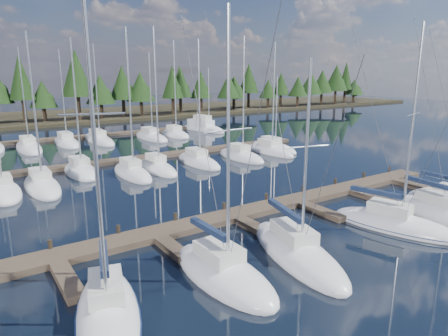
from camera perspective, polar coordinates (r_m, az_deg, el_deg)
ground at (r=38.83m, az=-9.04°, el=-1.82°), size 260.00×260.00×0.00m
far_shore at (r=95.88m, az=-24.46°, el=6.54°), size 220.00×30.00×0.60m
main_dock at (r=28.31m, az=1.90°, el=-7.17°), size 44.00×6.13×0.90m
back_docks at (r=56.77m, az=-17.43°, el=2.86°), size 50.00×21.80×0.40m
front_sailboat_1 at (r=18.68m, az=-16.25°, el=-19.25°), size 4.87×8.72×15.94m
front_sailboat_2 at (r=21.00m, az=-0.14°, el=-14.76°), size 3.17×7.89×13.90m
front_sailboat_3 at (r=23.55m, az=10.33°, el=-11.73°), size 5.11×9.76×11.74m
front_sailboat_4 at (r=29.36m, az=23.14°, el=-7.37°), size 5.17×9.13×13.93m
front_sailboat_5 at (r=32.95m, az=28.59°, el=-5.68°), size 3.82×8.94×14.95m
back_sailboat_rows at (r=52.49m, az=-15.19°, el=2.23°), size 45.93×31.95×15.59m
motor_yacht_right at (r=71.46m, az=-3.31°, el=5.83°), size 4.75×9.21×4.39m
tree_line at (r=85.51m, az=-24.80°, el=10.57°), size 185.27×12.14×13.85m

